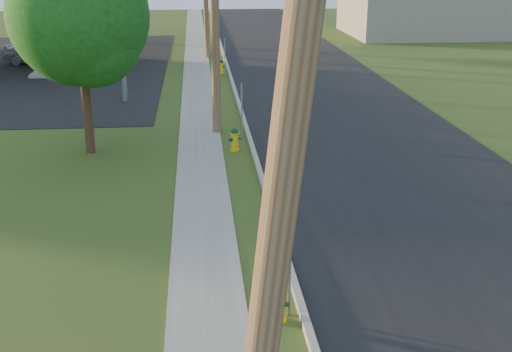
% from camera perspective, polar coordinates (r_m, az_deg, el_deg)
% --- Properties ---
extents(road, '(8.00, 120.00, 0.02)m').
position_cam_1_polar(road, '(18.19, 13.65, -1.61)').
color(road, black).
rests_on(road, ground).
extents(curb, '(0.15, 120.00, 0.15)m').
position_cam_1_polar(curb, '(17.31, 1.03, -1.90)').
color(curb, '#99978B').
rests_on(curb, ground).
extents(sidewalk, '(1.50, 120.00, 0.03)m').
position_cam_1_polar(sidewalk, '(17.24, -4.77, -2.28)').
color(sidewalk, gray).
rests_on(sidewalk, ground).
extents(utility_pole_near, '(1.40, 0.32, 9.48)m').
position_cam_1_polar(utility_pole_near, '(5.31, 2.69, 2.35)').
color(utility_pole_near, brown).
rests_on(utility_pole_near, ground).
extents(sign_post_near, '(0.05, 0.04, 2.00)m').
position_cam_1_polar(sign_post_near, '(11.65, 3.01, -8.02)').
color(sign_post_near, gray).
rests_on(sign_post_near, ground).
extents(sign_post_mid, '(0.05, 0.04, 2.00)m').
position_cam_1_polar(sign_post_mid, '(22.72, -1.28, 5.74)').
color(sign_post_mid, gray).
rests_on(sign_post_mid, ground).
extents(sign_post_far, '(0.05, 0.04, 2.00)m').
position_cam_1_polar(sign_post_far, '(34.68, -2.77, 10.48)').
color(sign_post_far, gray).
rests_on(sign_post_far, ground).
extents(fuel_pump_ne, '(1.20, 3.20, 1.90)m').
position_cam_1_polar(fuel_pump_ne, '(37.37, -18.24, 9.76)').
color(fuel_pump_ne, '#99978B').
rests_on(fuel_pump_ne, ground).
extents(fuel_pump_se, '(1.20, 3.20, 1.90)m').
position_cam_1_polar(fuel_pump_se, '(41.24, -17.08, 10.70)').
color(fuel_pump_se, '#99978B').
rests_on(fuel_pump_se, ground).
extents(distant_building, '(14.00, 10.00, 4.00)m').
position_cam_1_polar(distant_building, '(54.74, 15.79, 14.12)').
color(distant_building, gray).
rests_on(distant_building, ground).
extents(tree_verge, '(4.39, 4.39, 6.65)m').
position_cam_1_polar(tree_verge, '(21.18, -15.20, 13.11)').
color(tree_verge, '#3E2C1B').
rests_on(tree_verge, ground).
extents(hydrant_near, '(0.35, 0.31, 0.68)m').
position_cam_1_polar(hydrant_near, '(11.78, 2.15, -11.39)').
color(hydrant_near, '#F3C800').
rests_on(hydrant_near, ground).
extents(hydrant_mid, '(0.42, 0.38, 0.82)m').
position_cam_1_polar(hydrant_mid, '(21.46, -1.91, 3.27)').
color(hydrant_mid, yellow).
rests_on(hydrant_mid, ground).
extents(hydrant_far, '(0.39, 0.35, 0.76)m').
position_cam_1_polar(hydrant_far, '(35.61, -3.09, 9.68)').
color(hydrant_far, yellow).
rests_on(hydrant_far, ground).
extents(car_silver, '(4.90, 3.41, 1.55)m').
position_cam_1_polar(car_silver, '(40.40, -18.49, 10.47)').
color(car_silver, silver).
rests_on(car_silver, ground).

